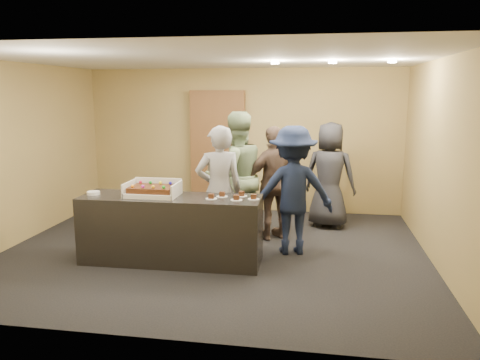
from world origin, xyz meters
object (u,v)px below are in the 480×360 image
(person_brown_extra, at_px, (275,183))
(sheet_cake, at_px, (153,189))
(serving_counter, at_px, (171,229))
(cake_box, at_px, (153,192))
(storage_cabinet, at_px, (218,151))
(person_server_grey, at_px, (219,191))
(plate_stack, at_px, (93,193))
(person_sage_man, at_px, (236,176))
(person_dark_suit, at_px, (330,175))
(person_navy_man, at_px, (293,190))

(person_brown_extra, bearing_deg, sheet_cake, 6.19)
(sheet_cake, relative_size, person_brown_extra, 0.33)
(serving_counter, relative_size, cake_box, 3.51)
(sheet_cake, bearing_deg, storage_cabinet, 84.96)
(person_server_grey, height_order, person_brown_extra, person_server_grey)
(sheet_cake, relative_size, plate_stack, 3.40)
(plate_stack, height_order, person_sage_man, person_sage_man)
(cake_box, height_order, sheet_cake, cake_box)
(storage_cabinet, distance_m, person_server_grey, 2.55)
(person_server_grey, bearing_deg, plate_stack, -5.10)
(person_sage_man, bearing_deg, cake_box, 17.46)
(person_dark_suit, bearing_deg, serving_counter, 59.65)
(serving_counter, xyz_separation_m, person_dark_suit, (2.11, 2.07, 0.44))
(cake_box, bearing_deg, sheet_cake, -90.92)
(person_sage_man, distance_m, person_brown_extra, 0.61)
(serving_counter, distance_m, person_sage_man, 1.44)
(sheet_cake, xyz_separation_m, person_sage_man, (0.92, 1.15, -0.01))
(storage_cabinet, height_order, person_server_grey, storage_cabinet)
(person_server_grey, bearing_deg, sheet_cake, 6.82)
(person_navy_man, height_order, person_brown_extra, person_navy_man)
(person_brown_extra, bearing_deg, storage_cabinet, -86.82)
(serving_counter, height_order, person_dark_suit, person_dark_suit)
(cake_box, height_order, plate_stack, cake_box)
(person_server_grey, xyz_separation_m, person_brown_extra, (0.70, 0.82, -0.03))
(sheet_cake, bearing_deg, person_navy_man, 19.47)
(cake_box, height_order, person_navy_man, person_navy_man)
(person_brown_extra, bearing_deg, serving_counter, 11.21)
(person_dark_suit, bearing_deg, cake_box, 56.18)
(sheet_cake, distance_m, person_dark_suit, 3.14)
(storage_cabinet, relative_size, cake_box, 3.36)
(serving_counter, height_order, person_server_grey, person_server_grey)
(storage_cabinet, height_order, person_sage_man, storage_cabinet)
(cake_box, distance_m, plate_stack, 0.82)
(person_server_grey, bearing_deg, cake_box, 5.45)
(storage_cabinet, xyz_separation_m, person_navy_man, (1.56, -2.29, -0.24))
(cake_box, distance_m, sheet_cake, 0.06)
(sheet_cake, height_order, person_brown_extra, person_brown_extra)
(sheet_cake, height_order, person_sage_man, person_sage_man)
(cake_box, distance_m, person_brown_extra, 1.96)
(serving_counter, relative_size, person_dark_suit, 1.35)
(sheet_cake, relative_size, person_sage_man, 0.30)
(person_navy_man, xyz_separation_m, person_dark_suit, (0.54, 1.43, -0.01))
(person_navy_man, relative_size, person_brown_extra, 1.03)
(serving_counter, xyz_separation_m, person_server_grey, (0.56, 0.45, 0.46))
(person_sage_man, relative_size, person_dark_suit, 1.11)
(serving_counter, distance_m, plate_stack, 1.16)
(person_brown_extra, distance_m, person_dark_suit, 1.17)
(sheet_cake, xyz_separation_m, person_navy_man, (1.82, 0.64, -0.09))
(person_server_grey, bearing_deg, person_navy_man, 168.47)
(sheet_cake, distance_m, plate_stack, 0.82)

